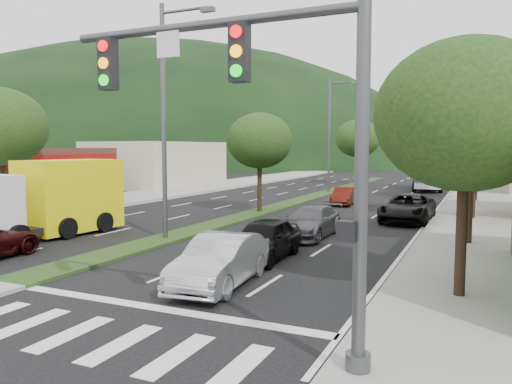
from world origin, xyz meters
The scene contains 25 objects.
ground centered at (0.00, 0.00, 0.00)m, with size 160.00×160.00×0.00m, color black.
sidewalk_right centered at (12.50, 25.00, 0.07)m, with size 5.00×90.00×0.15m, color gray.
sidewalk_left centered at (-13.00, 25.00, 0.07)m, with size 6.00×90.00×0.15m, color gray.
median centered at (0.00, 28.00, 0.06)m, with size 1.60×56.00×0.12m, color #1C3112.
traffic_signal centered at (9.03, -1.54, 4.65)m, with size 6.12×0.40×7.00m.
shop_left centered at (-18.46, 15.00, 2.01)m, with size 10.15×12.00×4.00m.
bldg_left_far centered at (-19.00, 34.00, 2.30)m, with size 9.00×14.00×4.60m, color beige.
hill_far centered at (-80.00, 110.00, 0.00)m, with size 176.00×132.00×82.00m, color black.
tree_r_a centered at (12.00, 4.00, 4.82)m, with size 4.60×4.60×6.63m.
tree_r_b centered at (12.00, 12.00, 5.04)m, with size 4.80×4.80×6.94m.
tree_r_c centered at (12.00, 20.00, 4.75)m, with size 4.40×4.40×6.48m.
tree_r_d centered at (12.00, 30.00, 5.18)m, with size 5.00×5.00×7.17m.
tree_r_e centered at (12.00, 40.00, 4.89)m, with size 4.60×4.60×6.71m.
tree_med_near centered at (0.00, 18.00, 4.43)m, with size 4.00×4.00×6.02m.
tree_med_far centered at (0.00, 44.00, 5.01)m, with size 4.80×4.80×6.94m.
tree_l_a centered at (-12.50, 10.00, 5.18)m, with size 5.20×5.20×7.25m.
streetlight_near centered at (0.21, 8.00, 5.58)m, with size 2.60×0.25×10.00m.
streetlight_mid centered at (0.21, 33.00, 5.58)m, with size 2.60×0.25×10.00m.
sedan_silver centered at (5.64, 2.65, 0.74)m, with size 1.56×4.47×1.47m, color #B4B7BC.
car_queue_a centered at (5.37, 6.37, 0.73)m, with size 1.73×4.30×1.46m, color black.
car_queue_b centered at (5.46, 11.37, 0.69)m, with size 1.93×4.75×1.38m, color #4B4B50.
car_queue_c centered at (3.64, 24.46, 0.62)m, with size 1.32×3.77×1.24m, color #55140E.
car_queue_d centered at (8.80, 17.99, 0.74)m, with size 2.47×5.35×1.49m, color black.
box_truck centered at (-5.20, 6.83, 1.63)m, with size 3.31×7.20×3.44m.
motorhome centered at (7.67, 39.67, 1.64)m, with size 3.30×8.23×3.08m.
Camera 1 is at (12.45, -9.83, 4.00)m, focal length 35.00 mm.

